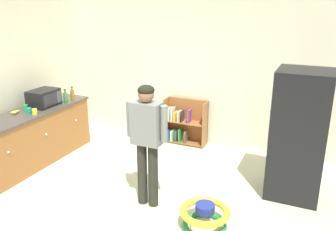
% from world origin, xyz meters
% --- Properties ---
extents(ground_plane, '(12.00, 12.00, 0.00)m').
position_xyz_m(ground_plane, '(0.00, 0.00, 0.00)').
color(ground_plane, beige).
rests_on(ground_plane, ground).
extents(back_wall, '(5.20, 0.06, 2.70)m').
position_xyz_m(back_wall, '(0.00, 2.33, 1.35)').
color(back_wall, beige).
rests_on(back_wall, ground).
extents(left_side_wall, '(0.06, 2.99, 2.70)m').
position_xyz_m(left_side_wall, '(-2.63, 0.80, 1.35)').
color(left_side_wall, '#EAE7C9').
rests_on(left_side_wall, ground).
extents(kitchen_counter, '(0.65, 2.32, 0.90)m').
position_xyz_m(kitchen_counter, '(-2.20, 0.30, 0.45)').
color(kitchen_counter, '#9B6232').
rests_on(kitchen_counter, ground).
extents(refrigerator, '(0.73, 0.68, 1.78)m').
position_xyz_m(refrigerator, '(1.87, 1.03, 0.89)').
color(refrigerator, black).
rests_on(refrigerator, ground).
extents(bookshelf, '(0.80, 0.28, 0.85)m').
position_xyz_m(bookshelf, '(-0.25, 2.14, 0.37)').
color(bookshelf, '#996436').
rests_on(bookshelf, ground).
extents(standing_person, '(0.57, 0.22, 1.65)m').
position_xyz_m(standing_person, '(0.12, -0.04, 0.99)').
color(standing_person, '#292923').
rests_on(standing_person, ground).
extents(baby_walker, '(0.60, 0.60, 0.32)m').
position_xyz_m(baby_walker, '(0.99, -0.23, 0.16)').
color(baby_walker, '#258949').
rests_on(baby_walker, ground).
extents(microwave, '(0.37, 0.48, 0.28)m').
position_xyz_m(microwave, '(-2.20, 0.66, 1.04)').
color(microwave, black).
rests_on(microwave, kitchen_counter).
extents(banana_bunch, '(0.12, 0.16, 0.04)m').
position_xyz_m(banana_bunch, '(-2.32, 0.15, 0.93)').
color(banana_bunch, yellow).
rests_on(banana_bunch, kitchen_counter).
extents(amber_bottle, '(0.07, 0.07, 0.25)m').
position_xyz_m(amber_bottle, '(-2.00, 1.16, 1.00)').
color(amber_bottle, '#9E661E').
rests_on(amber_bottle, kitchen_counter).
extents(green_glass_bottle, '(0.07, 0.07, 0.25)m').
position_xyz_m(green_glass_bottle, '(-1.99, 0.96, 1.00)').
color(green_glass_bottle, '#33753D').
rests_on(green_glass_bottle, kitchen_counter).
extents(orange_cup, '(0.08, 0.08, 0.09)m').
position_xyz_m(orange_cup, '(-2.22, 1.20, 0.95)').
color(orange_cup, orange).
rests_on(orange_cup, kitchen_counter).
extents(yellow_cup, '(0.08, 0.08, 0.09)m').
position_xyz_m(yellow_cup, '(-2.00, 0.23, 0.95)').
color(yellow_cup, yellow).
rests_on(yellow_cup, kitchen_counter).
extents(teal_cup, '(0.08, 0.08, 0.09)m').
position_xyz_m(teal_cup, '(-2.12, 0.23, 0.95)').
color(teal_cup, teal).
rests_on(teal_cup, kitchen_counter).
extents(white_cup, '(0.08, 0.08, 0.09)m').
position_xyz_m(white_cup, '(-2.13, 1.10, 0.95)').
color(white_cup, white).
rests_on(white_cup, kitchen_counter).
extents(green_cup, '(0.08, 0.08, 0.09)m').
position_xyz_m(green_cup, '(-2.30, 0.34, 0.95)').
color(green_cup, green).
rests_on(green_cup, kitchen_counter).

